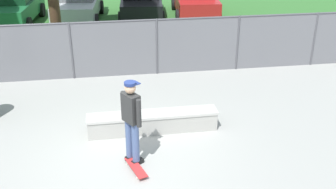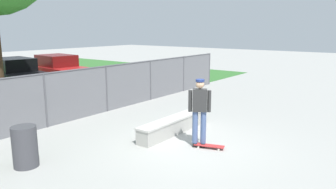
{
  "view_description": "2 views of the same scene",
  "coord_description": "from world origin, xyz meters",
  "px_view_note": "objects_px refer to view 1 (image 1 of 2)",
  "views": [
    {
      "loc": [
        -0.19,
        -7.5,
        4.96
      ],
      "look_at": [
        1.05,
        0.68,
        1.08
      ],
      "focal_mm": 43.99,
      "sensor_mm": 36.0,
      "label": 1
    },
    {
      "loc": [
        -7.03,
        -4.63,
        3.14
      ],
      "look_at": [
        0.23,
        0.85,
        1.29
      ],
      "focal_mm": 34.87,
      "sensor_mm": 36.0,
      "label": 2
    }
  ],
  "objects_px": {
    "skateboarder": "(132,119)",
    "car_black": "(141,0)",
    "car_silver": "(78,2)",
    "skateboard": "(136,167)",
    "car_green": "(13,5)",
    "concrete_ledge": "(153,122)"
  },
  "relations": [
    {
      "from": "skateboarder",
      "to": "car_black",
      "type": "height_order",
      "value": "skateboarder"
    },
    {
      "from": "concrete_ledge",
      "to": "car_silver",
      "type": "distance_m",
      "value": 10.79
    },
    {
      "from": "skateboard",
      "to": "car_green",
      "type": "distance_m",
      "value": 12.73
    },
    {
      "from": "car_silver",
      "to": "skateboarder",
      "type": "bearing_deg",
      "value": -82.22
    },
    {
      "from": "skateboard",
      "to": "car_silver",
      "type": "relative_size",
      "value": 0.19
    },
    {
      "from": "car_black",
      "to": "skateboarder",
      "type": "bearing_deg",
      "value": -96.15
    },
    {
      "from": "concrete_ledge",
      "to": "skateboard",
      "type": "height_order",
      "value": "concrete_ledge"
    },
    {
      "from": "skateboard",
      "to": "car_green",
      "type": "height_order",
      "value": "car_green"
    },
    {
      "from": "skateboard",
      "to": "car_green",
      "type": "relative_size",
      "value": 0.19
    },
    {
      "from": "skateboarder",
      "to": "car_green",
      "type": "height_order",
      "value": "skateboarder"
    },
    {
      "from": "car_silver",
      "to": "car_black",
      "type": "distance_m",
      "value": 2.89
    },
    {
      "from": "skateboarder",
      "to": "skateboard",
      "type": "distance_m",
      "value": 1.01
    },
    {
      "from": "car_green",
      "to": "skateboard",
      "type": "bearing_deg",
      "value": -69.63
    },
    {
      "from": "car_silver",
      "to": "car_green",
      "type": "bearing_deg",
      "value": -176.5
    },
    {
      "from": "car_silver",
      "to": "skateboard",
      "type": "bearing_deg",
      "value": -82.25
    },
    {
      "from": "skateboarder",
      "to": "skateboard",
      "type": "relative_size",
      "value": 2.24
    },
    {
      "from": "skateboarder",
      "to": "car_silver",
      "type": "distance_m",
      "value": 11.89
    },
    {
      "from": "concrete_ledge",
      "to": "skateboard",
      "type": "distance_m",
      "value": 1.63
    },
    {
      "from": "skateboarder",
      "to": "car_green",
      "type": "xyz_separation_m",
      "value": [
        -4.39,
        11.61,
        -0.19
      ]
    },
    {
      "from": "skateboarder",
      "to": "skateboard",
      "type": "xyz_separation_m",
      "value": [
        0.03,
        -0.3,
        -0.96
      ]
    },
    {
      "from": "skateboarder",
      "to": "skateboard",
      "type": "bearing_deg",
      "value": -83.71
    },
    {
      "from": "skateboard",
      "to": "car_silver",
      "type": "bearing_deg",
      "value": 97.75
    }
  ]
}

